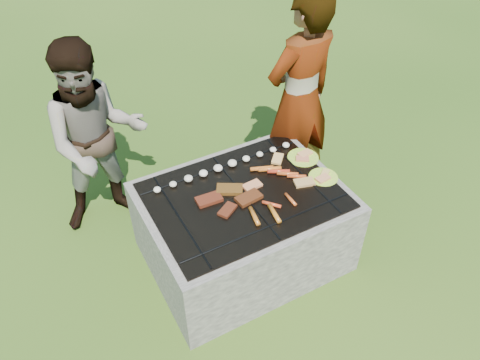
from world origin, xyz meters
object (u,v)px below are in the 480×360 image
object	(u,v)px
plate_far	(303,158)
cook	(300,99)
fire_pit	(243,229)
bystander	(98,140)
plate_near	(323,177)

from	to	relation	value
plate_far	cook	bearing A→B (deg)	62.00
fire_pit	bystander	xyz separation A→B (m)	(-0.69, 0.86, 0.46)
plate_near	bystander	distance (m)	1.59
plate_far	plate_near	world-z (taller)	same
fire_pit	cook	size ratio (longest dim) A/B	0.77
plate_near	cook	size ratio (longest dim) A/B	0.14
fire_pit	plate_near	xyz separation A→B (m)	(0.56, -0.11, 0.33)
fire_pit	bystander	distance (m)	1.20
plate_near	bystander	xyz separation A→B (m)	(-1.25, 0.97, 0.13)
fire_pit	plate_far	world-z (taller)	plate_far
cook	bystander	distance (m)	1.50
cook	bystander	bearing A→B (deg)	-21.17
fire_pit	plate_near	distance (m)	0.66
plate_far	plate_near	distance (m)	0.24
bystander	plate_near	bearing A→B (deg)	-32.04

